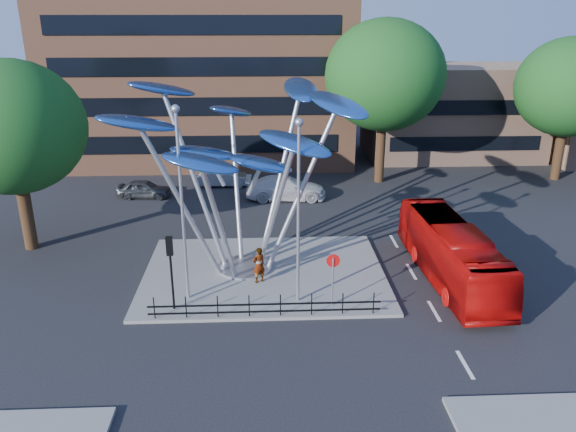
{
  "coord_description": "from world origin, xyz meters",
  "views": [
    {
      "loc": [
        -0.99,
        -19.53,
        12.54
      ],
      "look_at": [
        0.1,
        4.0,
        3.87
      ],
      "focal_mm": 35.0,
      "sensor_mm": 36.0,
      "label": 1
    }
  ],
  "objects_px": {
    "street_lamp_left": "(181,189)",
    "parked_car_right": "(286,188)",
    "pedestrian": "(259,265)",
    "tree_far": "(570,87)",
    "red_bus": "(451,252)",
    "tree_left": "(12,128)",
    "no_entry_sign_island": "(333,271)",
    "traffic_light_island": "(170,258)",
    "leaf_sculpture": "(240,138)",
    "parked_car_mid": "(224,178)",
    "street_lamp_right": "(298,197)",
    "parked_car_left": "(144,189)",
    "tree_right": "(385,76)"
  },
  "relations": [
    {
      "from": "street_lamp_right",
      "to": "parked_car_right",
      "type": "height_order",
      "value": "street_lamp_right"
    },
    {
      "from": "tree_left",
      "to": "parked_car_mid",
      "type": "height_order",
      "value": "tree_left"
    },
    {
      "from": "parked_car_left",
      "to": "parked_car_mid",
      "type": "relative_size",
      "value": 0.94
    },
    {
      "from": "tree_left",
      "to": "street_lamp_right",
      "type": "bearing_deg",
      "value": -25.77
    },
    {
      "from": "tree_left",
      "to": "traffic_light_island",
      "type": "xyz_separation_m",
      "value": [
        9.0,
        -7.5,
        -4.18
      ]
    },
    {
      "from": "no_entry_sign_island",
      "to": "parked_car_left",
      "type": "height_order",
      "value": "no_entry_sign_island"
    },
    {
      "from": "street_lamp_left",
      "to": "pedestrian",
      "type": "xyz_separation_m",
      "value": [
        3.24,
        1.42,
        -4.31
      ]
    },
    {
      "from": "parked_car_left",
      "to": "parked_car_mid",
      "type": "height_order",
      "value": "parked_car_mid"
    },
    {
      "from": "parked_car_mid",
      "to": "street_lamp_right",
      "type": "bearing_deg",
      "value": -166.13
    },
    {
      "from": "tree_far",
      "to": "street_lamp_right",
      "type": "distance_m",
      "value": 28.76
    },
    {
      "from": "street_lamp_right",
      "to": "no_entry_sign_island",
      "type": "bearing_deg",
      "value": -17.87
    },
    {
      "from": "tree_right",
      "to": "leaf_sculpture",
      "type": "xyz_separation_m",
      "value": [
        -10.07,
        -15.32,
        -1.16
      ]
    },
    {
      "from": "parked_car_right",
      "to": "street_lamp_right",
      "type": "bearing_deg",
      "value": -178.95
    },
    {
      "from": "tree_left",
      "to": "red_bus",
      "type": "xyz_separation_m",
      "value": [
        22.13,
        -4.83,
        -5.38
      ]
    },
    {
      "from": "leaf_sculpture",
      "to": "traffic_light_island",
      "type": "xyz_separation_m",
      "value": [
        -2.93,
        -4.18,
        -4.26
      ]
    },
    {
      "from": "tree_far",
      "to": "no_entry_sign_island",
      "type": "bearing_deg",
      "value": -135.75
    },
    {
      "from": "tree_right",
      "to": "parked_car_mid",
      "type": "xyz_separation_m",
      "value": [
        -11.91,
        -0.69,
        -7.38
      ]
    },
    {
      "from": "street_lamp_right",
      "to": "parked_car_mid",
      "type": "bearing_deg",
      "value": 103.53
    },
    {
      "from": "parked_car_mid",
      "to": "parked_car_right",
      "type": "distance_m",
      "value": 5.59
    },
    {
      "from": "parked_car_right",
      "to": "parked_car_left",
      "type": "bearing_deg",
      "value": 86.91
    },
    {
      "from": "traffic_light_island",
      "to": "no_entry_sign_island",
      "type": "distance_m",
      "value": 7.05
    },
    {
      "from": "red_bus",
      "to": "no_entry_sign_island",
      "type": "bearing_deg",
      "value": -159.03
    },
    {
      "from": "parked_car_left",
      "to": "parked_car_right",
      "type": "distance_m",
      "value": 10.04
    },
    {
      "from": "tree_right",
      "to": "street_lamp_left",
      "type": "bearing_deg",
      "value": -124.05
    },
    {
      "from": "street_lamp_left",
      "to": "parked_car_left",
      "type": "bearing_deg",
      "value": 107.82
    },
    {
      "from": "parked_car_mid",
      "to": "parked_car_right",
      "type": "bearing_deg",
      "value": -126.02
    },
    {
      "from": "red_bus",
      "to": "pedestrian",
      "type": "xyz_separation_m",
      "value": [
        -9.4,
        -0.25,
        -0.37
      ]
    },
    {
      "from": "no_entry_sign_island",
      "to": "parked_car_mid",
      "type": "bearing_deg",
      "value": 107.44
    },
    {
      "from": "street_lamp_right",
      "to": "parked_car_mid",
      "type": "height_order",
      "value": "street_lamp_right"
    },
    {
      "from": "red_bus",
      "to": "street_lamp_right",
      "type": "bearing_deg",
      "value": -166.55
    },
    {
      "from": "pedestrian",
      "to": "parked_car_mid",
      "type": "relative_size",
      "value": 0.45
    },
    {
      "from": "traffic_light_island",
      "to": "red_bus",
      "type": "distance_m",
      "value": 13.46
    },
    {
      "from": "pedestrian",
      "to": "parked_car_right",
      "type": "relative_size",
      "value": 0.32
    },
    {
      "from": "tree_right",
      "to": "street_lamp_left",
      "type": "xyz_separation_m",
      "value": [
        -12.5,
        -18.5,
        -2.68
      ]
    },
    {
      "from": "leaf_sculpture",
      "to": "parked_car_mid",
      "type": "distance_m",
      "value": 16.0
    },
    {
      "from": "parked_car_left",
      "to": "pedestrian",
      "type": "bearing_deg",
      "value": -144.74
    },
    {
      "from": "tree_left",
      "to": "street_lamp_left",
      "type": "height_order",
      "value": "tree_left"
    },
    {
      "from": "leaf_sculpture",
      "to": "parked_car_mid",
      "type": "height_order",
      "value": "leaf_sculpture"
    },
    {
      "from": "street_lamp_left",
      "to": "parked_car_right",
      "type": "relative_size",
      "value": 1.57
    },
    {
      "from": "tree_far",
      "to": "red_bus",
      "type": "height_order",
      "value": "tree_far"
    },
    {
      "from": "pedestrian",
      "to": "parked_car_right",
      "type": "distance_m",
      "value": 13.21
    },
    {
      "from": "parked_car_mid",
      "to": "street_lamp_left",
      "type": "bearing_deg",
      "value": 178.43
    },
    {
      "from": "parked_car_left",
      "to": "traffic_light_island",
      "type": "bearing_deg",
      "value": -160.03
    },
    {
      "from": "street_lamp_left",
      "to": "traffic_light_island",
      "type": "bearing_deg",
      "value": -116.57
    },
    {
      "from": "leaf_sculpture",
      "to": "parked_car_left",
      "type": "xyz_separation_m",
      "value": [
        -7.35,
        12.11,
        -6.23
      ]
    },
    {
      "from": "tree_left",
      "to": "red_bus",
      "type": "bearing_deg",
      "value": -12.32
    },
    {
      "from": "parked_car_left",
      "to": "parked_car_mid",
      "type": "distance_m",
      "value": 6.06
    },
    {
      "from": "street_lamp_left",
      "to": "no_entry_sign_island",
      "type": "xyz_separation_m",
      "value": [
        6.5,
        -0.98,
        -3.54
      ]
    },
    {
      "from": "tree_far",
      "to": "parked_car_left",
      "type": "xyz_separation_m",
      "value": [
        -31.41,
        -3.21,
        -6.47
      ]
    },
    {
      "from": "tree_far",
      "to": "leaf_sculpture",
      "type": "relative_size",
      "value": 0.85
    }
  ]
}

